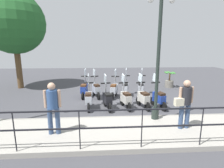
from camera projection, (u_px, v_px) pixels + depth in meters
name	position (u px, v px, depth m)	size (l,w,h in m)	color
ground_plane	(122.00, 102.00, 8.76)	(28.00, 28.00, 0.00)	#424247
promenade_walkway	(134.00, 131.00, 5.67)	(2.20, 20.00, 0.15)	#A39E93
fence_railing	(142.00, 120.00, 4.47)	(0.04, 16.03, 1.07)	black
lamp_post_near	(158.00, 63.00, 6.00)	(0.26, 0.90, 4.57)	#232D28
pedestrian_with_bag	(185.00, 101.00, 5.49)	(0.36, 0.64, 1.59)	#384C70
pedestrian_distant	(53.00, 105.00, 5.14)	(0.33, 0.49, 1.59)	#384C70
tree_large	(14.00, 23.00, 10.86)	(3.84, 3.84, 6.09)	brown
potted_palm	(169.00, 81.00, 11.86)	(1.06, 0.66, 1.05)	slate
scooter_near_0	(158.00, 98.00, 7.85)	(1.20, 0.54, 1.54)	black
scooter_near_1	(143.00, 98.00, 7.85)	(1.21, 0.53, 1.54)	black
scooter_near_2	(126.00, 98.00, 7.81)	(1.21, 0.51, 1.54)	black
scooter_near_3	(107.00, 99.00, 7.71)	(1.22, 0.50, 1.54)	black
scooter_near_4	(89.00, 98.00, 7.76)	(1.23, 0.44, 1.54)	black
scooter_far_0	(141.00, 88.00, 9.74)	(1.21, 0.53, 1.54)	black
scooter_far_1	(125.00, 88.00, 9.68)	(1.22, 0.50, 1.54)	black
scooter_far_2	(114.00, 89.00, 9.43)	(1.20, 0.54, 1.54)	black
scooter_far_3	(96.00, 89.00, 9.45)	(1.20, 0.55, 1.54)	black
scooter_far_4	(84.00, 89.00, 9.47)	(1.23, 0.45, 1.54)	black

